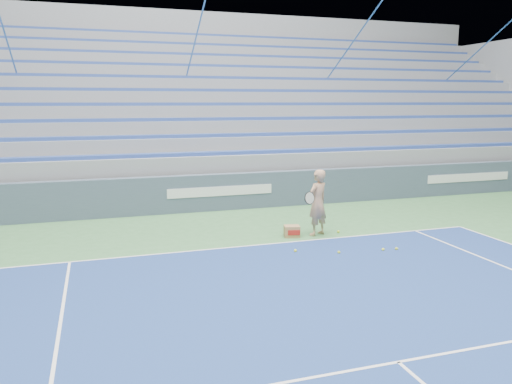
% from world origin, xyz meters
% --- Properties ---
extents(sponsor_barrier, '(30.00, 0.32, 1.10)m').
position_xyz_m(sponsor_barrier, '(0.00, 15.88, 0.55)').
color(sponsor_barrier, '#3F4D60').
rests_on(sponsor_barrier, ground).
extents(bleachers, '(31.00, 9.15, 7.30)m').
position_xyz_m(bleachers, '(0.00, 21.60, 2.36)').
color(bleachers, gray).
rests_on(bleachers, ground).
extents(tennis_player, '(0.96, 0.92, 1.63)m').
position_xyz_m(tennis_player, '(1.59, 12.31, 0.82)').
color(tennis_player, tan).
rests_on(tennis_player, ground).
extents(ball_box, '(0.42, 0.36, 0.28)m').
position_xyz_m(ball_box, '(0.94, 12.34, 0.14)').
color(ball_box, '#9B764B').
rests_on(ball_box, ground).
extents(tennis_ball_0, '(0.07, 0.07, 0.07)m').
position_xyz_m(tennis_ball_0, '(2.42, 10.64, 0.03)').
color(tennis_ball_0, yellow).
rests_on(tennis_ball_0, ground).
extents(tennis_ball_1, '(0.07, 0.07, 0.07)m').
position_xyz_m(tennis_ball_1, '(2.73, 10.60, 0.03)').
color(tennis_ball_1, yellow).
rests_on(tennis_ball_1, ground).
extents(tennis_ball_2, '(0.07, 0.07, 0.07)m').
position_xyz_m(tennis_ball_2, '(1.39, 10.75, 0.03)').
color(tennis_ball_2, yellow).
rests_on(tennis_ball_2, ground).
extents(tennis_ball_3, '(0.07, 0.07, 0.07)m').
position_xyz_m(tennis_ball_3, '(2.18, 12.32, 0.03)').
color(tennis_ball_3, yellow).
rests_on(tennis_ball_3, ground).
extents(tennis_ball_4, '(0.07, 0.07, 0.07)m').
position_xyz_m(tennis_ball_4, '(0.54, 11.14, 0.03)').
color(tennis_ball_4, yellow).
rests_on(tennis_ball_4, ground).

